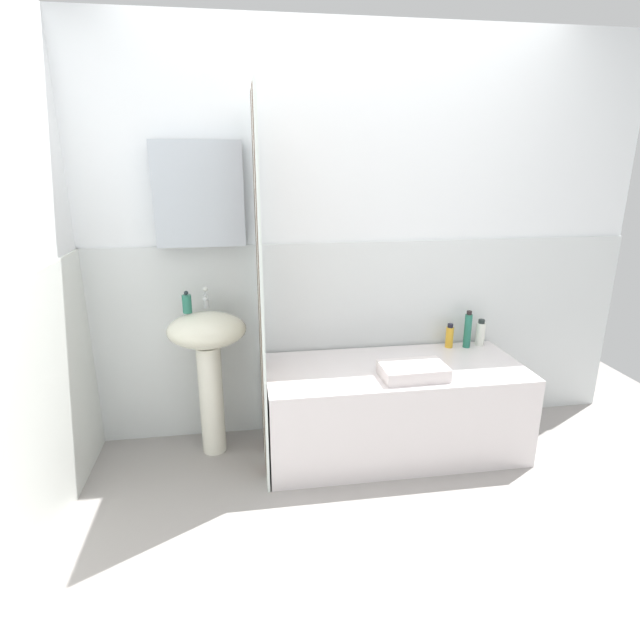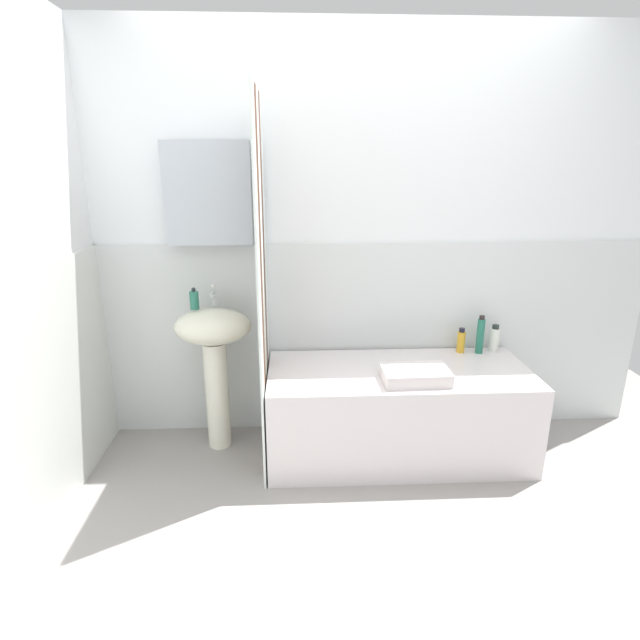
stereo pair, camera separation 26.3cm
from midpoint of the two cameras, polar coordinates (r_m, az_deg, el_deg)
The scene contains 12 objects.
ground_plane at distance 2.47m, azimuth 11.00°, elevation -25.97°, with size 4.80×5.60×0.04m, color gray.
wall_back_tiled at distance 3.07m, azimuth 5.83°, elevation 7.55°, with size 3.60×0.18×2.40m.
wall_left_tiled at distance 2.39m, azimuth -29.06°, elevation 2.05°, with size 0.07×1.81×2.40m.
sink at distance 2.97m, azimuth -9.35°, elevation -3.15°, with size 0.44×0.34×0.86m.
faucet at distance 2.96m, azimuth -9.45°, elevation 2.70°, with size 0.03×0.12×0.12m.
soap_dispenser at distance 2.91m, azimuth -11.49°, elevation 2.21°, with size 0.05×0.05×0.13m.
bathtub at distance 3.06m, azimuth 11.16°, elevation -10.13°, with size 1.49×0.65×0.53m, color silver.
shower_curtain at distance 2.71m, azimuth -3.73°, elevation 3.22°, with size 0.01×0.65×2.00m.
shampoo_bottle at distance 3.36m, azimuth 21.17°, elevation -2.04°, with size 0.06×0.06×0.17m.
conditioner_bottle at distance 3.29m, azimuth 19.80°, elevation -1.67°, with size 0.05×0.05×0.24m.
lotion_bottle at distance 3.27m, azimuth 17.83°, elevation -2.32°, with size 0.05×0.05×0.16m.
towel_folded at distance 2.80m, azimuth 13.35°, elevation -6.10°, with size 0.35×0.23×0.07m, color silver.
Camera 2 is at (-0.38, -1.74, 1.66)m, focal length 28.45 mm.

